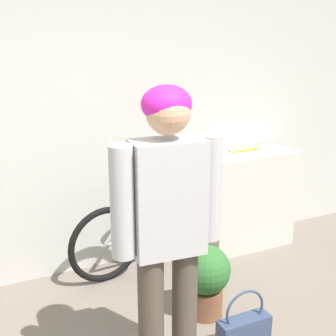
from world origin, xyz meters
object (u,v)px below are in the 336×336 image
(banana, at_px, (245,150))
(potted_plant, at_px, (206,277))
(bicycle, at_px, (158,228))
(person, at_px, (168,218))
(handbag, at_px, (244,334))

(banana, xyz_separation_m, potted_plant, (-0.91, -0.88, -0.63))
(bicycle, distance_m, potted_plant, 0.83)
(person, xyz_separation_m, bicycle, (0.52, 1.31, -0.70))
(person, bearing_deg, handbag, 2.67)
(potted_plant, bearing_deg, bicycle, 90.14)
(bicycle, relative_size, handbag, 3.49)
(person, bearing_deg, bicycle, 73.03)
(bicycle, xyz_separation_m, handbag, (0.00, -1.33, -0.19))
(potted_plant, bearing_deg, handbag, -90.12)
(handbag, bearing_deg, banana, 56.69)
(person, distance_m, potted_plant, 1.03)
(handbag, xyz_separation_m, potted_plant, (0.00, 0.50, 0.15))
(bicycle, height_order, handbag, bicycle)
(potted_plant, bearing_deg, person, -137.90)
(person, xyz_separation_m, handbag, (0.52, -0.02, -0.89))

